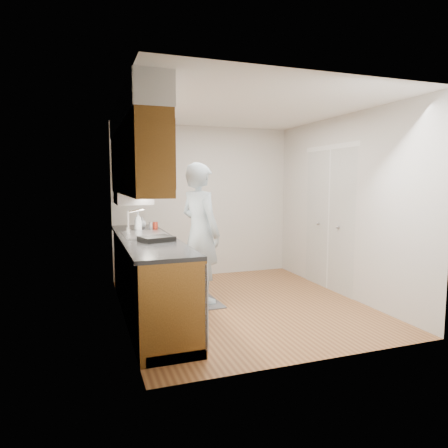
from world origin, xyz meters
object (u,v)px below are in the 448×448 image
at_px(soda_can, 156,226).
at_px(soap_bottle_c, 142,222).
at_px(soap_bottle_b, 138,223).
at_px(steel_can, 151,226).
at_px(person, 200,224).
at_px(dish_rack, 157,239).
at_px(soap_bottle_a, 138,222).

bearing_deg(soda_can, soap_bottle_c, 108.93).
xyz_separation_m(soap_bottle_b, steel_can, (0.17, -0.01, -0.05)).
relative_size(person, dish_rack, 6.04).
xyz_separation_m(soap_bottle_a, soap_bottle_c, (0.11, 0.40, -0.05)).
bearing_deg(person, soap_bottle_a, 41.46).
bearing_deg(soap_bottle_a, soap_bottle_b, 81.19).
height_order(person, soda_can, person).
distance_m(person, soap_bottle_c, 0.99).
bearing_deg(soap_bottle_c, dish_rack, -91.29).
height_order(soap_bottle_a, dish_rack, soap_bottle_a).
xyz_separation_m(person, soap_bottle_c, (-0.65, 0.74, -0.03)).
relative_size(soap_bottle_a, soap_bottle_b, 1.27).
relative_size(soap_bottle_b, steel_can, 1.84).
height_order(steel_can, dish_rack, steel_can).
height_order(soap_bottle_b, dish_rack, soap_bottle_b).
relative_size(soap_bottle_a, steel_can, 2.33).
bearing_deg(soap_bottle_b, dish_rack, -86.35).
bearing_deg(soap_bottle_c, soap_bottle_a, -104.79).
bearing_deg(soap_bottle_c, person, -49.00).
distance_m(soap_bottle_c, dish_rack, 1.37).
height_order(soap_bottle_a, soda_can, soap_bottle_a).
relative_size(person, soap_bottle_a, 8.10).
height_order(soap_bottle_c, soda_can, soap_bottle_c).
distance_m(person, soap_bottle_a, 0.83).
distance_m(soap_bottle_a, dish_rack, 0.97).
xyz_separation_m(soap_bottle_a, dish_rack, (0.08, -0.96, -0.10)).
bearing_deg(steel_can, dish_rack, -95.79).
bearing_deg(person, soap_bottle_b, 37.33).
height_order(person, soap_bottle_b, person).
height_order(soap_bottle_a, steel_can, soap_bottle_a).
bearing_deg(soap_bottle_a, soap_bottle_c, 75.21).
height_order(soap_bottle_b, soda_can, soap_bottle_b).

